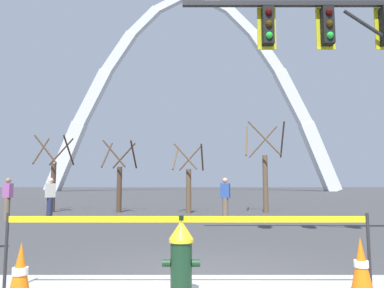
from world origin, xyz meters
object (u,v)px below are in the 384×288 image
pedestrian_walking_left (224,199)px  pedestrian_walking_right (48,198)px  traffic_signal_gantry (372,59)px  pedestrian_standing_center (5,198)px  monument_arch (191,100)px  traffic_cone_mid_sidewalk (359,268)px  traffic_cone_by_hydrant (18,276)px  fire_hydrant (180,259)px

pedestrian_walking_left → pedestrian_walking_right: same height
traffic_signal_gantry → pedestrian_walking_left: 7.13m
pedestrian_walking_left → pedestrian_standing_center: bearing=178.5°
traffic_signal_gantry → pedestrian_walking_left: size_ratio=4.04×
monument_arch → pedestrian_walking_left: monument_arch is taller
traffic_cone_mid_sidewalk → pedestrian_walking_left: pedestrian_walking_left is taller
monument_arch → pedestrian_walking_right: 51.54m
traffic_cone_mid_sidewalk → monument_arch: 60.57m
traffic_cone_by_hydrant → monument_arch: (2.03, 58.79, 15.83)m
traffic_cone_mid_sidewalk → pedestrian_walking_right: size_ratio=0.46×
traffic_cone_mid_sidewalk → monument_arch: bearing=91.9°
fire_hydrant → monument_arch: 60.50m
pedestrian_walking_right → traffic_cone_mid_sidewalk: bearing=-51.8°
monument_arch → pedestrian_walking_right: monument_arch is taller
monument_arch → pedestrian_walking_left: size_ratio=32.06×
fire_hydrant → traffic_cone_by_hydrant: 1.82m
traffic_cone_mid_sidewalk → pedestrian_walking_left: 9.13m
monument_arch → fire_hydrant: bearing=-90.2°
traffic_signal_gantry → pedestrian_walking_right: size_ratio=4.04×
traffic_signal_gantry → pedestrian_walking_right: bearing=148.5°
fire_hydrant → monument_arch: (0.25, 58.42, 15.72)m
pedestrian_walking_left → pedestrian_standing_center: (-8.23, 0.21, 0.00)m
traffic_cone_by_hydrant → traffic_signal_gantry: traffic_signal_gantry is taller
monument_arch → pedestrian_walking_left: bearing=-88.7°
fire_hydrant → traffic_signal_gantry: bearing=39.5°
monument_arch → pedestrian_standing_center: (-7.11, -49.13, -15.37)m
fire_hydrant → pedestrian_walking_left: 9.18m
pedestrian_walking_right → traffic_cone_by_hydrant: bearing=-70.2°
monument_arch → pedestrian_walking_left: (1.12, -49.34, -15.37)m
pedestrian_walking_left → traffic_signal_gantry: bearing=-61.3°
traffic_signal_gantry → pedestrian_walking_left: (-2.99, 5.47, -3.45)m
traffic_cone_by_hydrant → traffic_cone_mid_sidewalk: (3.96, 0.36, 0.00)m
pedestrian_walking_left → fire_hydrant: bearing=-98.6°
fire_hydrant → pedestrian_walking_right: pedestrian_walking_right is taller
traffic_cone_by_hydrant → monument_arch: 60.92m
traffic_signal_gantry → fire_hydrant: bearing=-140.5°
traffic_cone_by_hydrant → pedestrian_standing_center: (-5.08, 9.66, 0.46)m
traffic_signal_gantry → monument_arch: 56.25m
traffic_cone_mid_sidewalk → fire_hydrant: bearing=179.6°
traffic_cone_mid_sidewalk → monument_arch: size_ratio=0.01×
fire_hydrant → pedestrian_walking_right: size_ratio=0.62×
pedestrian_walking_left → pedestrian_standing_center: same height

